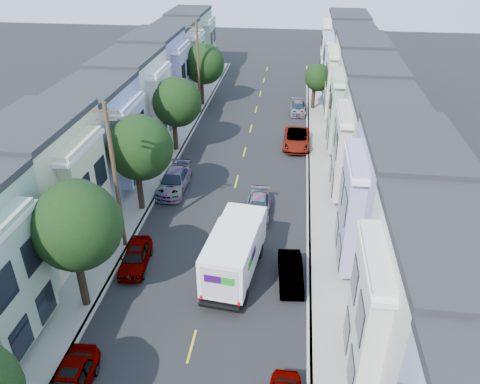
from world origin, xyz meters
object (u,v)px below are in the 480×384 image
(tree_d, at_px, (176,102))
(tree_e, at_px, (203,64))
(tree_b, at_px, (75,226))
(utility_pole_near, at_px, (116,179))
(parked_left_c, at_px, (135,257))
(parked_right_d, at_px, (298,108))
(parked_right_b, at_px, (291,273))
(parked_right_c, at_px, (297,139))
(utility_pole_far, at_px, (198,69))
(parked_left_b, at_px, (70,384))
(tree_far_r, at_px, (317,78))
(tree_c, at_px, (139,148))
(fedex_truck, at_px, (234,251))
(lead_sedan, at_px, (258,207))
(parked_left_d, at_px, (174,181))

(tree_d, distance_m, tree_e, 13.28)
(tree_b, xyz_separation_m, utility_pole_near, (0.00, 5.76, -0.32))
(parked_left_c, relative_size, parked_right_d, 1.03)
(tree_b, distance_m, parked_right_d, 35.37)
(tree_e, xyz_separation_m, parked_right_b, (11.20, -31.18, -4.27))
(parked_right_c, bearing_deg, tree_d, -167.89)
(utility_pole_far, bearing_deg, parked_right_d, 7.31)
(tree_b, distance_m, parked_left_b, 7.55)
(tree_d, height_order, utility_pole_near, utility_pole_near)
(tree_e, height_order, tree_far_r, tree_e)
(tree_far_r, distance_m, parked_right_b, 31.43)
(tree_far_r, bearing_deg, parked_left_c, -110.89)
(tree_c, height_order, tree_e, tree_c)
(tree_c, relative_size, parked_left_b, 1.68)
(parked_right_b, relative_size, parked_right_c, 0.73)
(fedex_truck, height_order, parked_right_d, fedex_truck)
(utility_pole_near, xyz_separation_m, parked_right_d, (11.20, 27.44, -4.54))
(tree_e, relative_size, parked_right_d, 1.78)
(tree_e, bearing_deg, tree_c, -90.00)
(utility_pole_far, bearing_deg, parked_right_b, -68.38)
(parked_left_b, height_order, parked_right_d, parked_left_b)
(tree_far_r, bearing_deg, parked_right_d, -142.80)
(tree_d, height_order, parked_right_b, tree_d)
(lead_sedan, height_order, parked_right_d, lead_sedan)
(parked_left_b, distance_m, parked_right_c, 31.02)
(parked_left_b, bearing_deg, utility_pole_near, 94.01)
(tree_e, distance_m, parked_right_c, 16.20)
(utility_pole_near, height_order, parked_left_d, utility_pole_near)
(utility_pole_near, xyz_separation_m, parked_left_d, (1.40, 8.07, -4.38))
(tree_d, relative_size, lead_sedan, 1.65)
(tree_far_r, height_order, lead_sedan, tree_far_r)
(parked_left_b, distance_m, parked_left_d, 19.53)
(tree_far_r, relative_size, utility_pole_near, 0.53)
(tree_c, bearing_deg, parked_right_d, 63.73)
(parked_right_b, xyz_separation_m, parked_right_c, (0.00, 20.24, 0.09))
(lead_sedan, bearing_deg, tree_c, -178.05)
(tree_b, xyz_separation_m, tree_e, (0.00, 34.67, -0.53))
(tree_d, xyz_separation_m, utility_pole_near, (0.00, -15.63, 0.33))
(tree_c, bearing_deg, tree_b, -90.00)
(lead_sedan, relative_size, parked_right_b, 1.08)
(parked_right_b, bearing_deg, tree_d, 117.05)
(parked_right_c, bearing_deg, utility_pole_far, 144.67)
(tree_e, distance_m, utility_pole_near, 28.91)
(parked_left_b, height_order, parked_right_b, parked_left_b)
(tree_b, xyz_separation_m, fedex_truck, (7.75, 3.71, -3.64))
(tree_d, xyz_separation_m, fedex_truck, (7.75, -17.67, -2.99))
(parked_left_b, bearing_deg, parked_left_c, 87.05)
(fedex_truck, xyz_separation_m, parked_right_d, (3.46, 29.48, -1.21))
(tree_b, relative_size, parked_right_c, 1.44)
(tree_far_r, bearing_deg, tree_b, -110.82)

